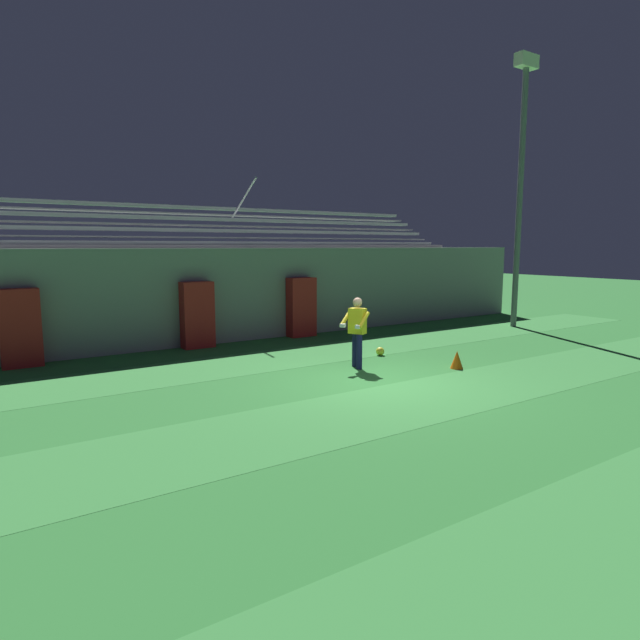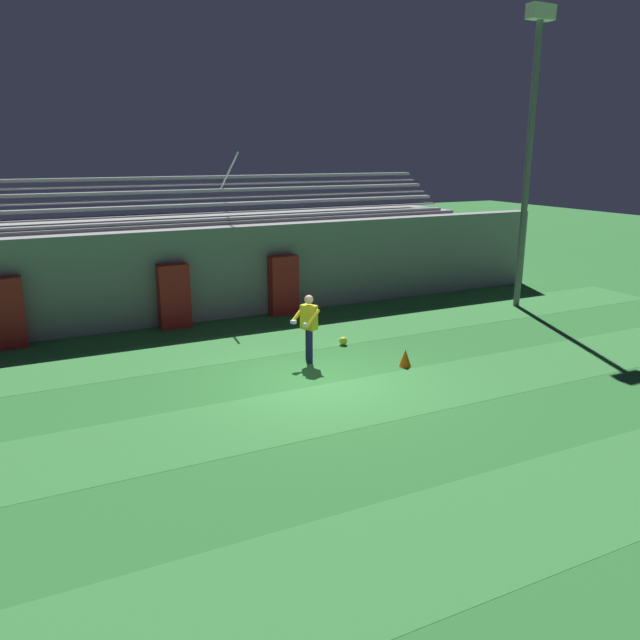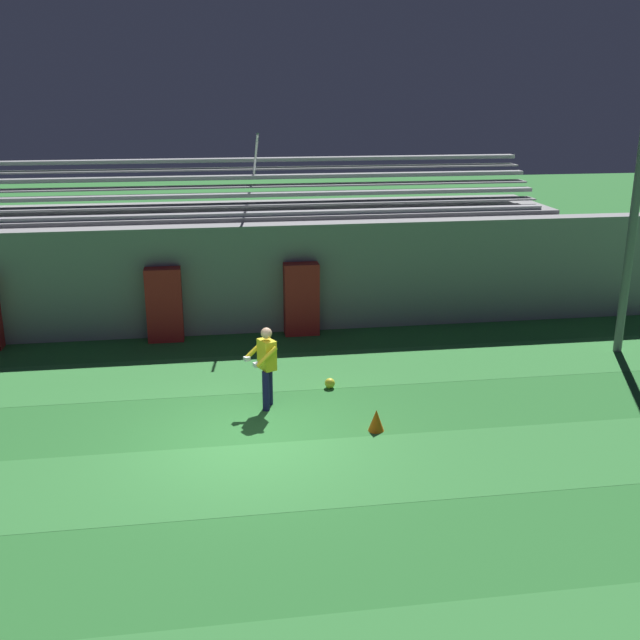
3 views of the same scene
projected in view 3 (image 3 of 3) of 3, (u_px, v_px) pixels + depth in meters
name	position (u px, v px, depth m)	size (l,w,h in m)	color
ground_plane	(249.00, 441.00, 13.56)	(80.00, 80.00, 0.00)	#2D7533
turf_stripe_mid	(254.00, 476.00, 12.31)	(28.00, 2.34, 0.01)	#38843D
turf_stripe_far	(240.00, 374.00, 16.72)	(28.00, 2.34, 0.01)	#38843D
back_wall	(232.00, 279.00, 19.28)	(24.00, 0.60, 2.80)	gray
padding_pillar_gate_left	(164.00, 305.00, 18.65)	(0.89, 0.44, 1.87)	#B21E1E
padding_pillar_gate_right	(301.00, 299.00, 19.14)	(0.89, 0.44, 1.87)	#B21E1E
bleacher_stand	(229.00, 258.00, 21.13)	(18.00, 3.35, 5.03)	gray
goalkeeper	(266.00, 363.00, 14.68)	(0.67, 0.72, 1.67)	#19194C
soccer_ball	(330.00, 383.00, 15.89)	(0.22, 0.22, 0.22)	yellow
traffic_cone	(376.00, 420.00, 13.89)	(0.30, 0.30, 0.42)	orange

